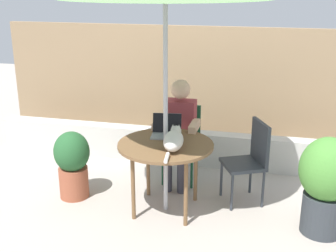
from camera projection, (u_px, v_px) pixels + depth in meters
name	position (u px, v px, depth m)	size (l,w,h in m)	color
ground_plane	(166.00, 209.00, 4.55)	(14.00, 14.00, 0.00)	#ADA399
fence_back	(200.00, 86.00, 6.16)	(5.81, 0.08, 1.68)	#937756
planter_wall_low	(189.00, 147.00, 5.63)	(5.23, 0.20, 0.43)	beige
patio_table	(166.00, 150.00, 4.34)	(0.96, 0.96, 0.73)	brown
chair_occupied	(182.00, 137.00, 5.11)	(0.40, 0.40, 0.89)	#194C2D
chair_empty	(251.00, 156.00, 4.56)	(0.53, 0.53, 0.89)	#33383F
person_seated	(179.00, 127.00, 4.91)	(0.48, 0.48, 1.23)	maroon
laptop	(167.00, 129.00, 4.53)	(0.33, 0.29, 0.21)	gray
cat	(174.00, 140.00, 4.17)	(0.24, 0.65, 0.17)	silver
potted_plant_near_fence	(72.00, 162.00, 4.69)	(0.38, 0.38, 0.75)	#9E5138
potted_plant_by_chair	(326.00, 181.00, 3.97)	(0.52, 0.52, 0.95)	#33383D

